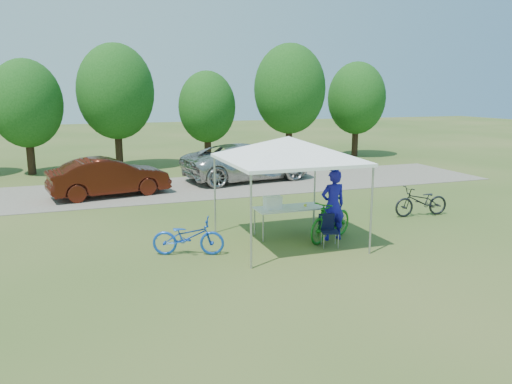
% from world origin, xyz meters
% --- Properties ---
extents(ground, '(100.00, 100.00, 0.00)m').
position_xyz_m(ground, '(0.00, 0.00, 0.00)').
color(ground, '#2D5119').
rests_on(ground, ground).
extents(gravel_strip, '(24.00, 5.00, 0.02)m').
position_xyz_m(gravel_strip, '(0.00, 8.00, 0.01)').
color(gravel_strip, gray).
rests_on(gravel_strip, ground).
extents(canopy, '(4.53, 4.53, 3.00)m').
position_xyz_m(canopy, '(0.00, 0.00, 2.65)').
color(canopy, '#A5A5AA').
rests_on(canopy, ground).
extents(treeline, '(24.89, 4.28, 6.30)m').
position_xyz_m(treeline, '(-0.29, 14.05, 3.53)').
color(treeline, '#382314').
rests_on(treeline, ground).
extents(folding_table, '(1.86, 0.78, 0.77)m').
position_xyz_m(folding_table, '(0.33, 0.61, 0.72)').
color(folding_table, white).
rests_on(folding_table, ground).
extents(folding_chair, '(0.51, 0.53, 0.80)m').
position_xyz_m(folding_chair, '(0.87, -0.57, 0.47)').
color(folding_chair, black).
rests_on(folding_chair, ground).
extents(cooler, '(0.46, 0.31, 0.33)m').
position_xyz_m(cooler, '(-0.17, 0.61, 0.93)').
color(cooler, white).
rests_on(cooler, folding_table).
extents(ice_cream_cup, '(0.08, 0.08, 0.06)m').
position_xyz_m(ice_cream_cup, '(0.76, 0.56, 0.80)').
color(ice_cream_cup, yellow).
rests_on(ice_cream_cup, folding_table).
extents(cyclist, '(0.68, 0.45, 1.85)m').
position_xyz_m(cyclist, '(1.21, -0.15, 0.92)').
color(cyclist, '#18139A').
rests_on(cyclist, ground).
extents(bike_blue, '(1.80, 1.12, 0.89)m').
position_xyz_m(bike_blue, '(-2.59, -0.11, 0.45)').
color(bike_blue, blue).
rests_on(bike_blue, ground).
extents(bike_green, '(1.85, 1.37, 1.11)m').
position_xyz_m(bike_green, '(1.14, -0.19, 0.55)').
color(bike_green, '#176917').
rests_on(bike_green, ground).
extents(bike_dark, '(1.83, 0.75, 0.94)m').
position_xyz_m(bike_dark, '(5.00, 1.12, 0.47)').
color(bike_dark, black).
rests_on(bike_dark, ground).
extents(minivan, '(5.95, 3.35, 1.57)m').
position_xyz_m(minivan, '(1.96, 8.91, 0.81)').
color(minivan, '#B5B4B0').
rests_on(minivan, gravel_strip).
extents(sedan, '(4.48, 2.25, 1.41)m').
position_xyz_m(sedan, '(-3.91, 7.44, 0.72)').
color(sedan, '#42140B').
rests_on(sedan, gravel_strip).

